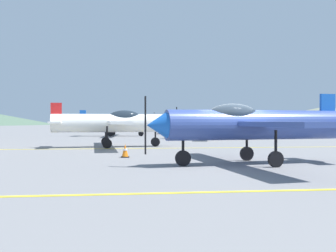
% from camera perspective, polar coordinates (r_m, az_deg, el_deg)
% --- Properties ---
extents(ground_plane, '(400.00, 400.00, 0.00)m').
position_cam_1_polar(ground_plane, '(13.75, 10.79, -5.89)').
color(ground_plane, slate).
extents(apron_line_near, '(80.00, 0.16, 0.01)m').
position_cam_1_polar(apron_line_near, '(9.26, 19.82, -9.20)').
color(apron_line_near, yellow).
rests_on(apron_line_near, ground_plane).
extents(apron_line_far, '(80.00, 0.16, 0.01)m').
position_cam_1_polar(apron_line_far, '(21.85, 4.30, -3.36)').
color(apron_line_far, yellow).
rests_on(apron_line_far, ground_plane).
extents(airplane_near, '(7.72, 8.85, 2.65)m').
position_cam_1_polar(airplane_near, '(14.05, 12.13, 0.34)').
color(airplane_near, '#33478C').
rests_on(airplane_near, ground_plane).
extents(airplane_mid, '(7.70, 8.85, 2.65)m').
position_cam_1_polar(airplane_mid, '(22.77, -8.16, 0.55)').
color(airplane_mid, white).
rests_on(airplane_mid, ground_plane).
extents(airplane_far, '(7.73, 8.84, 2.65)m').
position_cam_1_polar(airplane_far, '(32.76, 6.27, 0.65)').
color(airplane_far, white).
rests_on(airplane_far, ground_plane).
extents(airplane_back, '(7.68, 8.84, 2.65)m').
position_cam_1_polar(airplane_back, '(38.38, -7.88, 0.68)').
color(airplane_back, silver).
rests_on(airplane_back, ground_plane).
extents(car_sedan, '(2.65, 4.57, 1.62)m').
position_cam_1_polar(car_sedan, '(45.05, 0.37, -0.10)').
color(car_sedan, red).
rests_on(car_sedan, ground_plane).
extents(traffic_cone_side, '(0.36, 0.36, 0.59)m').
position_cam_1_polar(traffic_cone_side, '(16.39, -6.56, -3.78)').
color(traffic_cone_side, black).
rests_on(traffic_cone_side, ground_plane).
extents(hill_centerleft, '(67.51, 67.51, 6.44)m').
position_cam_1_polar(hill_centerleft, '(143.84, 22.82, 1.45)').
color(hill_centerleft, slate).
rests_on(hill_centerleft, ground_plane).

